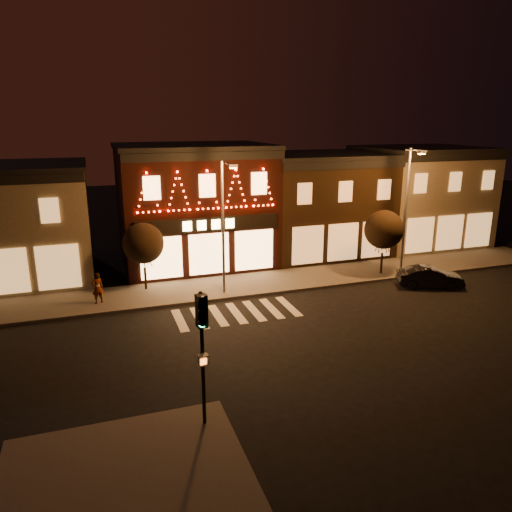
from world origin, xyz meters
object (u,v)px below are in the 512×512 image
streetlamp_mid (224,218)px  pedestrian (97,288)px  dark_sedan (430,277)px  traffic_signal_near (202,334)px

streetlamp_mid → pedestrian: (-7.02, 0.75, -3.56)m
dark_sedan → pedestrian: size_ratio=2.21×
traffic_signal_near → dark_sedan: bearing=22.6°
streetlamp_mid → dark_sedan: (12.18, -2.54, -3.95)m
streetlamp_mid → dark_sedan: 13.06m
traffic_signal_near → pedestrian: 13.30m
streetlamp_mid → pedestrian: size_ratio=4.33×
traffic_signal_near → streetlamp_mid: 12.67m
pedestrian → streetlamp_mid: bearing=155.1°
traffic_signal_near → dark_sedan: size_ratio=1.20×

